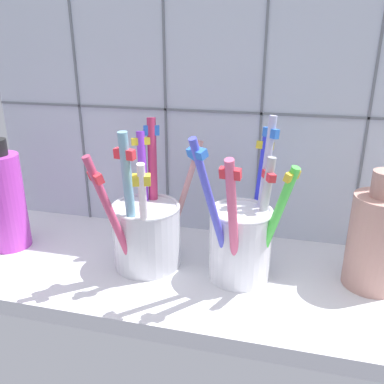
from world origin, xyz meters
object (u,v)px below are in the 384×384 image
(toothbrush_cup_right, at_px, (242,237))
(toothbrush_cup_left, at_px, (146,229))
(soap_bottle, at_px, (4,200))
(ceramic_vase, at_px, (377,239))

(toothbrush_cup_right, bearing_deg, toothbrush_cup_left, 179.77)
(toothbrush_cup_right, relative_size, soap_bottle, 1.27)
(ceramic_vase, height_order, soap_bottle, soap_bottle)
(toothbrush_cup_right, relative_size, ceramic_vase, 1.38)
(soap_bottle, bearing_deg, ceramic_vase, 2.39)
(toothbrush_cup_right, height_order, soap_bottle, toothbrush_cup_right)
(ceramic_vase, relative_size, soap_bottle, 0.93)
(toothbrush_cup_left, distance_m, ceramic_vase, 0.26)
(toothbrush_cup_left, bearing_deg, toothbrush_cup_right, -0.23)
(ceramic_vase, bearing_deg, toothbrush_cup_left, -175.79)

